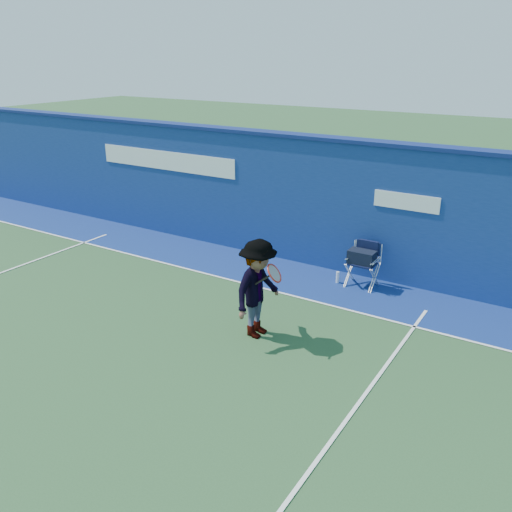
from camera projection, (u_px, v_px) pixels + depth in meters
The scene contains 8 objects.
ground at pixel (118, 336), 9.88m from camera, with size 80.00×80.00×0.00m, color #284C28.
stadium_wall at pixel (265, 193), 13.45m from camera, with size 24.00×0.50×3.08m.
out_of_bounds_strip at pixel (241, 265), 13.13m from camera, with size 24.00×1.80×0.01m, color navy.
court_lines at pixel (141, 322), 10.35m from camera, with size 24.00×12.00×0.01m.
directors_chair_left at pixel (363, 272), 11.87m from camera, with size 0.59×0.54×0.99m.
directors_chair_right at pixel (361, 269), 11.85m from camera, with size 0.57×0.52×0.96m.
water_bottle at pixel (338, 277), 12.09m from camera, with size 0.07×0.07×0.27m, color white.
tennis_player at pixel (258, 289), 9.62m from camera, with size 0.92×1.21×1.83m.
Camera 1 is at (6.74, -6.06, 4.89)m, focal length 38.00 mm.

